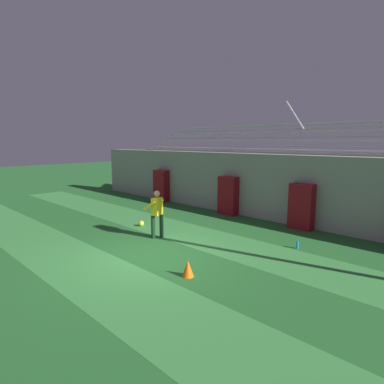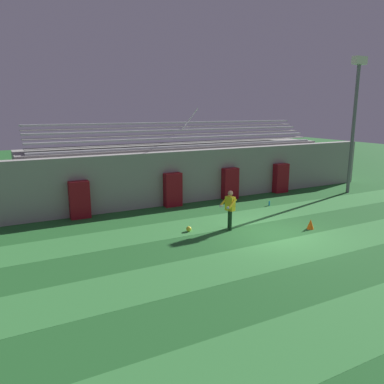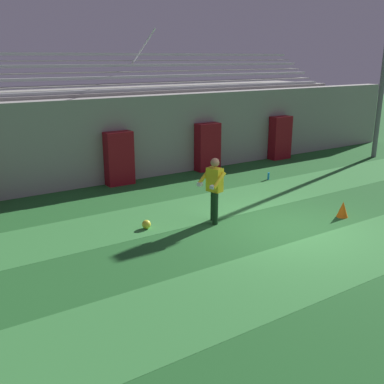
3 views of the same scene
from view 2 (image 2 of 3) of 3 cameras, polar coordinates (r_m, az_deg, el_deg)
ground_plane at (r=15.65m, az=12.37°, el=-6.25°), size 80.00×80.00×0.00m
turf_stripe_mid at (r=14.43m, az=16.89°, el=-8.13°), size 28.00×2.12×0.01m
turf_stripe_far at (r=17.51m, az=7.19°, el=-4.01°), size 28.00×2.12×0.01m
back_wall at (r=20.53m, az=0.89°, el=2.55°), size 24.00×0.60×2.80m
padding_pillar_gate_left at (r=19.37m, az=-2.94°, el=0.34°), size 0.91×0.44×1.75m
padding_pillar_gate_right at (r=21.06m, az=5.83°, el=1.29°), size 0.91×0.44×1.75m
padding_pillar_far_left at (r=17.97m, az=-16.76°, el=-1.15°), size 0.91×0.44×1.75m
padding_pillar_far_right at (r=23.24m, az=13.36°, el=2.07°), size 0.91×0.44×1.75m
bleacher_stand at (r=22.26m, az=-1.56°, el=3.59°), size 18.00×3.35×5.03m
floodlight_pole at (r=24.14m, az=23.60°, el=11.58°), size 0.90×0.36×7.86m
goalkeeper at (r=15.66m, az=5.78°, el=-2.36°), size 0.63×0.68×1.67m
soccer_ball at (r=15.55m, az=-0.49°, el=-5.64°), size 0.22×0.22×0.22m
traffic_cone at (r=16.62m, az=17.61°, el=-4.68°), size 0.30×0.30×0.42m
water_bottle at (r=20.04m, az=11.69°, el=-1.70°), size 0.07×0.07×0.24m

